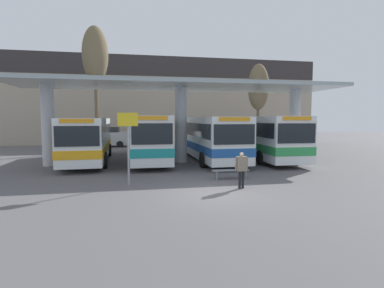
% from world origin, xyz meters
% --- Properties ---
extents(ground_plane, '(100.00, 100.00, 0.00)m').
position_xyz_m(ground_plane, '(0.00, 0.00, 0.00)').
color(ground_plane, '#565456').
extents(townhouse_backdrop, '(40.00, 0.58, 10.49)m').
position_xyz_m(townhouse_backdrop, '(0.00, 24.95, 6.09)').
color(townhouse_backdrop, tan).
rests_on(townhouse_backdrop, ground_plane).
extents(station_canopy, '(22.21, 5.95, 5.44)m').
position_xyz_m(station_canopy, '(0.00, 9.01, 4.65)').
color(station_canopy, silver).
rests_on(station_canopy, ground_plane).
extents(transit_bus_left_bay, '(2.99, 10.68, 3.05)m').
position_xyz_m(transit_bus_left_bay, '(-6.35, 10.40, 1.71)').
color(transit_bus_left_bay, white).
rests_on(transit_bus_left_bay, ground_plane).
extents(transit_bus_center_bay, '(2.81, 12.48, 3.21)m').
position_xyz_m(transit_bus_center_bay, '(-2.17, 11.09, 1.79)').
color(transit_bus_center_bay, silver).
rests_on(transit_bus_center_bay, ground_plane).
extents(transit_bus_right_bay, '(2.94, 11.11, 3.15)m').
position_xyz_m(transit_bus_right_bay, '(2.24, 9.84, 1.75)').
color(transit_bus_right_bay, white).
rests_on(transit_bus_right_bay, ground_plane).
extents(transit_bus_far_right_bay, '(3.10, 12.35, 3.19)m').
position_xyz_m(transit_bus_far_right_bay, '(6.28, 10.35, 1.78)').
color(transit_bus_far_right_bay, white).
rests_on(transit_bus_far_right_bay, ground_plane).
extents(waiting_bench_near_pillar, '(1.90, 0.44, 0.46)m').
position_xyz_m(waiting_bench_near_pillar, '(1.53, 2.67, 0.35)').
color(waiting_bench_near_pillar, slate).
rests_on(waiting_bench_near_pillar, ground_plane).
extents(info_sign_platform, '(0.90, 0.09, 3.29)m').
position_xyz_m(info_sign_platform, '(-3.47, 2.14, 2.33)').
color(info_sign_platform, gray).
rests_on(info_sign_platform, ground_plane).
extents(pedestrian_waiting, '(0.58, 0.23, 1.57)m').
position_xyz_m(pedestrian_waiting, '(1.34, 0.59, 0.96)').
color(pedestrian_waiting, black).
rests_on(pedestrian_waiting, ground_plane).
extents(poplar_tree_behind_left, '(2.32, 2.32, 11.40)m').
position_xyz_m(poplar_tree_behind_left, '(-6.57, 17.31, 8.70)').
color(poplar_tree_behind_left, brown).
rests_on(poplar_tree_behind_left, ground_plane).
extents(poplar_tree_behind_right, '(2.16, 2.16, 8.69)m').
position_xyz_m(poplar_tree_behind_right, '(9.56, 18.00, 6.25)').
color(poplar_tree_behind_right, brown).
rests_on(poplar_tree_behind_right, ground_plane).
extents(parked_car_street, '(4.43, 2.10, 2.15)m').
position_xyz_m(parked_car_street, '(-6.01, 21.80, 1.05)').
color(parked_car_street, '#B2B7BC').
rests_on(parked_car_street, ground_plane).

